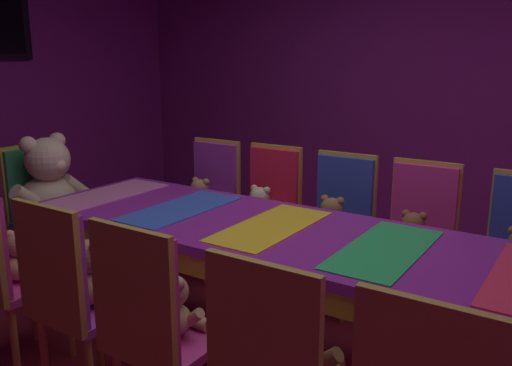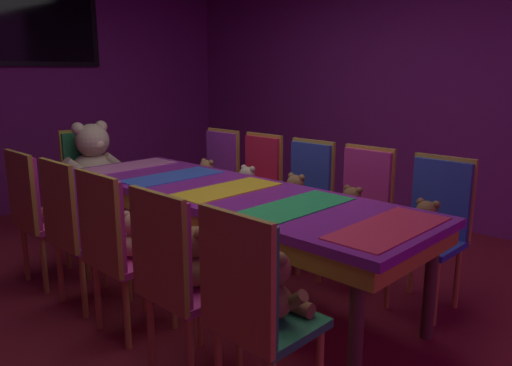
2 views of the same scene
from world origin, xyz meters
The scene contains 19 objects.
ground_plane centered at (0.00, 0.00, 0.00)m, with size 7.90×7.90×0.00m, color maroon.
wall_right centered at (2.60, 0.00, 1.40)m, with size 0.12×6.40×2.80m, color #721E72.
banquet_table centered at (0.00, 0.00, 0.66)m, with size 0.90×2.84×0.75m.
teddy_left_1 centered at (-0.73, -0.55, 0.60)m, with size 0.26×0.34×0.32m.
chair_left_2 centered at (-0.85, 0.03, 0.60)m, with size 0.42×0.41×0.98m.
teddy_left_2 centered at (-0.71, 0.03, 0.57)m, with size 0.22×0.28×0.27m.
chair_left_3 centered at (-0.84, 0.54, 0.60)m, with size 0.42×0.41×0.98m.
teddy_left_3 centered at (-0.70, 0.54, 0.60)m, with size 0.26×0.34×0.32m.
teddy_left_4 centered at (-0.72, 1.07, 0.57)m, with size 0.21×0.28×0.26m.
chair_right_1 centered at (0.87, -0.51, 0.60)m, with size 0.42×0.41×0.98m.
teddy_right_1 centered at (0.72, -0.51, 0.57)m, with size 0.22×0.28×0.26m.
chair_right_2 centered at (0.85, 0.00, 0.60)m, with size 0.42×0.41×0.98m.
teddy_right_2 centered at (0.71, 0.00, 0.58)m, with size 0.23×0.30×0.28m.
chair_right_3 centered at (0.87, 0.55, 0.60)m, with size 0.42×0.41×0.98m.
teddy_right_3 centered at (0.72, 0.55, 0.58)m, with size 0.22×0.29×0.27m.
chair_right_4 centered at (0.85, 1.05, 0.60)m, with size 0.42×0.41×0.98m.
teddy_right_4 centered at (0.71, 1.05, 0.57)m, with size 0.22×0.29×0.27m.
throne_chair centered at (0.00, 1.96, 0.60)m, with size 0.41×0.42×0.98m.
king_teddy_bear centered at (0.00, 1.80, 0.72)m, with size 0.65×0.50×0.61m.
Camera 1 is at (-2.19, -1.36, 1.57)m, focal length 37.20 mm.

